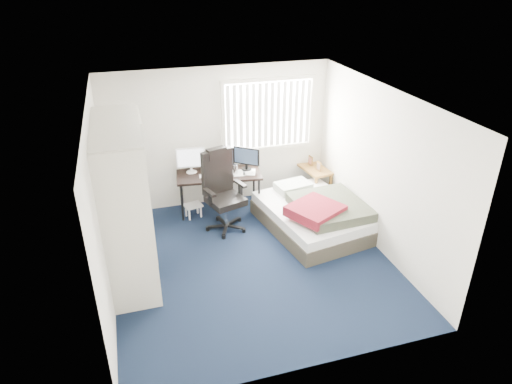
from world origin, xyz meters
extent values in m
plane|color=black|center=(0.00, 0.00, 0.00)|extent=(4.20, 4.20, 0.00)
plane|color=silver|center=(0.00, 2.10, 1.25)|extent=(4.00, 0.00, 4.00)
plane|color=silver|center=(0.00, -2.10, 1.25)|extent=(4.00, 0.00, 4.00)
plane|color=silver|center=(-2.00, 0.00, 1.25)|extent=(0.00, 4.20, 4.20)
plane|color=silver|center=(2.00, 0.00, 1.25)|extent=(0.00, 4.20, 4.20)
plane|color=white|center=(0.00, 0.00, 2.50)|extent=(4.20, 4.20, 0.00)
cube|color=white|center=(0.90, 2.08, 1.60)|extent=(1.60, 0.02, 1.20)
cube|color=beige|center=(0.90, 2.05, 2.23)|extent=(1.72, 0.06, 0.06)
cube|color=beige|center=(0.90, 2.05, 0.97)|extent=(1.72, 0.06, 0.06)
cube|color=white|center=(0.90, 2.02, 1.60)|extent=(1.60, 0.04, 1.16)
cube|color=beige|center=(-1.70, -0.60, 1.10)|extent=(0.60, 0.04, 2.20)
cube|color=beige|center=(-1.70, 1.20, 1.10)|extent=(0.60, 0.04, 2.20)
cube|color=beige|center=(-1.70, 0.30, 2.20)|extent=(0.60, 1.80, 0.04)
cube|color=beige|center=(-1.70, 0.30, 1.82)|extent=(0.56, 1.74, 0.03)
cylinder|color=silver|center=(-1.70, 0.30, 1.70)|extent=(0.03, 1.72, 0.03)
cube|color=#26262B|center=(-1.70, 0.20, 1.25)|extent=(0.38, 1.10, 0.90)
cube|color=beige|center=(-1.38, 0.75, 1.10)|extent=(0.03, 0.90, 2.20)
cube|color=white|center=(-1.70, -0.15, 1.96)|extent=(0.38, 0.30, 0.24)
cube|color=gray|center=(-1.70, 0.35, 1.95)|extent=(0.34, 0.28, 0.22)
cube|color=black|center=(-0.11, 1.73, 0.70)|extent=(1.53, 0.86, 0.04)
cylinder|color=black|center=(-0.81, 1.53, 0.34)|extent=(0.04, 0.04, 0.68)
cylinder|color=black|center=(-0.74, 2.09, 0.34)|extent=(0.04, 0.04, 0.68)
cylinder|color=black|center=(0.52, 1.37, 0.34)|extent=(0.04, 0.04, 0.68)
cylinder|color=black|center=(0.59, 1.93, 0.34)|extent=(0.04, 0.04, 0.68)
cube|color=white|center=(-0.56, 1.90, 1.00)|extent=(0.50, 0.09, 0.36)
cube|color=white|center=(-0.56, 1.90, 1.00)|extent=(0.45, 0.06, 0.31)
cube|color=black|center=(-0.05, 1.84, 0.98)|extent=(0.48, 0.09, 0.32)
cube|color=#1E2838|center=(-0.05, 1.84, 0.98)|extent=(0.43, 0.06, 0.27)
cube|color=black|center=(0.40, 1.75, 0.98)|extent=(0.48, 0.09, 0.32)
cube|color=#1E2838|center=(0.40, 1.75, 0.98)|extent=(0.43, 0.06, 0.27)
cube|color=white|center=(-0.27, 1.65, 0.73)|extent=(0.41, 0.19, 0.02)
cube|color=black|center=(0.02, 1.62, 0.73)|extent=(0.07, 0.11, 0.02)
cylinder|color=silver|center=(0.17, 1.65, 0.80)|extent=(0.08, 0.08, 0.16)
cube|color=white|center=(-0.11, 1.73, 0.72)|extent=(0.33, 0.31, 0.00)
cube|color=black|center=(-0.15, 1.05, 0.06)|extent=(0.81, 0.81, 0.13)
cylinder|color=silver|center=(-0.15, 1.05, 0.29)|extent=(0.06, 0.06, 0.43)
cube|color=black|center=(-0.15, 1.05, 0.54)|extent=(0.67, 0.67, 0.11)
cube|color=black|center=(-0.23, 1.28, 0.97)|extent=(0.54, 0.27, 0.75)
cube|color=black|center=(-0.23, 1.28, 1.29)|extent=(0.35, 0.22, 0.17)
cube|color=black|center=(-0.43, 0.96, 0.76)|extent=(0.16, 0.31, 0.04)
cube|color=black|center=(0.13, 1.14, 0.76)|extent=(0.16, 0.31, 0.04)
cube|color=white|center=(-0.61, 1.60, 0.23)|extent=(0.34, 0.29, 0.03)
cylinder|color=white|center=(-0.70, 1.50, 0.11)|extent=(0.04, 0.04, 0.22)
cylinder|color=white|center=(-0.74, 1.66, 0.11)|extent=(0.04, 0.04, 0.22)
cylinder|color=white|center=(-0.49, 1.55, 0.11)|extent=(0.04, 0.04, 0.22)
cylinder|color=white|center=(-0.53, 1.70, 0.11)|extent=(0.04, 0.04, 0.22)
cube|color=brown|center=(1.75, 1.85, 0.53)|extent=(0.51, 0.85, 0.04)
cube|color=brown|center=(1.64, 1.47, 0.26)|extent=(0.05, 0.05, 0.51)
cube|color=brown|center=(1.54, 2.19, 0.26)|extent=(0.05, 0.05, 0.51)
cube|color=brown|center=(1.96, 1.51, 0.26)|extent=(0.05, 0.05, 0.51)
cube|color=brown|center=(1.86, 2.23, 0.26)|extent=(0.05, 0.05, 0.51)
cube|color=brown|center=(1.78, 1.67, 0.64)|extent=(0.04, 0.14, 0.18)
cube|color=brown|center=(1.73, 1.97, 0.64)|extent=(0.04, 0.14, 0.18)
cube|color=#3C362B|center=(1.25, 0.66, 0.12)|extent=(1.72, 2.11, 0.25)
cube|color=white|center=(1.25, 0.66, 0.32)|extent=(1.67, 2.06, 0.17)
cube|color=#B5BDAE|center=(1.14, 1.32, 0.48)|extent=(0.66, 0.50, 0.14)
cube|color=#36382A|center=(1.44, 0.44, 0.47)|extent=(1.14, 1.24, 0.18)
cube|color=maroon|center=(1.11, 0.28, 0.55)|extent=(0.99, 0.97, 0.16)
cube|color=tan|center=(-1.65, -0.16, 0.14)|extent=(0.41, 0.33, 0.28)
camera|label=1|loc=(-1.56, -5.43, 4.03)|focal=32.00mm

